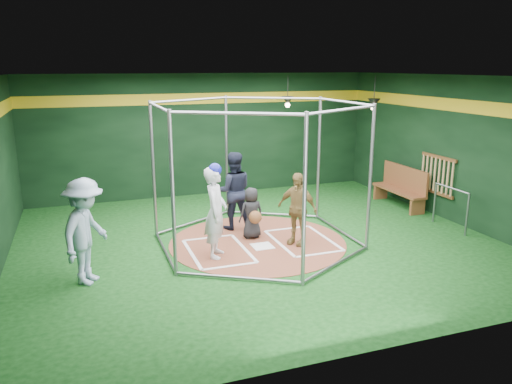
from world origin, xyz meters
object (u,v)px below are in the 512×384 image
object	(u,v)px
batter_figure	(216,211)
visitor_leopard	(297,209)
umpire	(233,191)
dugout_bench	(401,186)

from	to	relation	value
batter_figure	visitor_leopard	distance (m)	1.81
umpire	batter_figure	bearing A→B (deg)	72.84
umpire	dugout_bench	world-z (taller)	umpire
visitor_leopard	batter_figure	bearing A→B (deg)	-123.28
batter_figure	umpire	size ratio (longest dim) A/B	1.05
visitor_leopard	dugout_bench	size ratio (longest dim) A/B	0.83
visitor_leopard	umpire	xyz separation A→B (m)	(-0.95, 1.45, 0.13)
dugout_bench	umpire	bearing A→B (deg)	-176.08
batter_figure	visitor_leopard	xyz separation A→B (m)	(1.80, 0.11, -0.16)
batter_figure	umpire	bearing A→B (deg)	61.71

